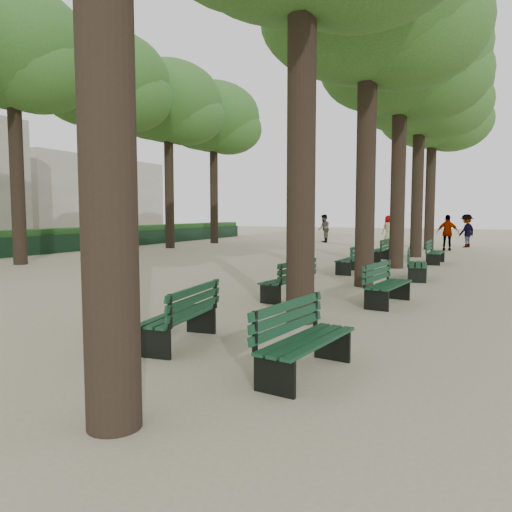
% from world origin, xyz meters
% --- Properties ---
extents(ground, '(120.00, 120.00, 0.00)m').
position_xyz_m(ground, '(0.00, 0.00, 0.00)').
color(ground, tan).
rests_on(ground, ground).
extents(tree_central_3, '(6.00, 6.00, 9.95)m').
position_xyz_m(tree_central_3, '(1.50, 13.00, 7.65)').
color(tree_central_3, '#33261C').
rests_on(tree_central_3, ground).
extents(tree_central_4, '(6.00, 6.00, 9.95)m').
position_xyz_m(tree_central_4, '(1.50, 18.00, 7.65)').
color(tree_central_4, '#33261C').
rests_on(tree_central_4, ground).
extents(tree_central_5, '(6.00, 6.00, 9.95)m').
position_xyz_m(tree_central_5, '(1.50, 23.00, 7.65)').
color(tree_central_5, '#33261C').
rests_on(tree_central_5, ground).
extents(tree_far_2, '(6.00, 6.00, 10.45)m').
position_xyz_m(tree_far_2, '(-12.00, 8.00, 8.14)').
color(tree_far_2, '#33261C').
rests_on(tree_far_2, ground).
extents(tree_far_3, '(6.00, 6.00, 10.45)m').
position_xyz_m(tree_far_3, '(-12.00, 13.00, 8.14)').
color(tree_far_3, '#33261C').
rests_on(tree_far_3, ground).
extents(tree_far_4, '(6.00, 6.00, 10.45)m').
position_xyz_m(tree_far_4, '(-12.00, 18.00, 8.14)').
color(tree_far_4, '#33261C').
rests_on(tree_far_4, ground).
extents(tree_far_5, '(6.00, 6.00, 10.45)m').
position_xyz_m(tree_far_5, '(-12.00, 23.00, 8.14)').
color(tree_far_5, '#33261C').
rests_on(tree_far_5, ground).
extents(bench_left_0, '(0.78, 1.86, 0.92)m').
position_xyz_m(bench_left_0, '(0.37, 0.75, 0.27)').
color(bench_left_0, black).
rests_on(bench_left_0, ground).
extents(bench_left_1, '(0.81, 1.86, 0.92)m').
position_xyz_m(bench_left_1, '(0.37, 5.23, 0.27)').
color(bench_left_1, black).
rests_on(bench_left_1, ground).
extents(bench_left_2, '(0.62, 1.81, 0.92)m').
position_xyz_m(bench_left_2, '(0.37, 10.83, 0.27)').
color(bench_left_2, black).
rests_on(bench_left_2, ground).
extents(bench_left_3, '(0.61, 1.81, 0.92)m').
position_xyz_m(bench_left_3, '(0.37, 15.42, 0.27)').
color(bench_left_3, black).
rests_on(bench_left_3, ground).
extents(bench_right_0, '(0.79, 1.86, 0.92)m').
position_xyz_m(bench_right_0, '(2.63, 0.20, 0.27)').
color(bench_right_0, black).
rests_on(bench_right_0, ground).
extents(bench_right_1, '(0.78, 1.86, 0.92)m').
position_xyz_m(bench_right_1, '(2.63, 5.51, 0.27)').
color(bench_right_1, black).
rests_on(bench_right_1, ground).
extents(bench_right_2, '(0.80, 1.86, 0.92)m').
position_xyz_m(bench_right_2, '(2.63, 10.11, 0.27)').
color(bench_right_2, black).
rests_on(bench_right_2, ground).
extents(bench_right_3, '(0.60, 1.81, 0.92)m').
position_xyz_m(bench_right_3, '(2.63, 15.31, 0.27)').
color(bench_right_3, black).
rests_on(bench_right_3, ground).
extents(man_with_map, '(0.66, 0.73, 1.72)m').
position_xyz_m(man_with_map, '(-0.84, 0.62, 0.86)').
color(man_with_map, black).
rests_on(man_with_map, ground).
extents(pedestrian_d, '(0.88, 0.91, 1.83)m').
position_xyz_m(pedestrian_d, '(-1.60, 27.96, 0.92)').
color(pedestrian_d, '#262628').
rests_on(pedestrian_d, ground).
extents(pedestrian_b, '(0.99, 1.26, 1.93)m').
position_xyz_m(pedestrian_b, '(3.26, 25.76, 0.96)').
color(pedestrian_b, '#262628').
rests_on(pedestrian_b, ground).
extents(pedestrian_c, '(1.14, 0.46, 1.90)m').
position_xyz_m(pedestrian_c, '(2.48, 22.63, 0.95)').
color(pedestrian_c, '#262628').
rests_on(pedestrian_c, ground).
extents(pedestrian_a, '(0.78, 0.99, 1.90)m').
position_xyz_m(pedestrian_a, '(-5.60, 26.57, 0.95)').
color(pedestrian_a, '#262628').
rests_on(pedestrian_a, ground).
extents(fence, '(0.08, 42.00, 0.90)m').
position_xyz_m(fence, '(-15.00, 11.00, 0.45)').
color(fence, black).
rests_on(fence, ground).
extents(hedge, '(1.20, 42.00, 1.20)m').
position_xyz_m(hedge, '(-15.70, 11.00, 0.60)').
color(hedge, '#184317').
rests_on(hedge, ground).
extents(building_far, '(12.00, 16.00, 7.00)m').
position_xyz_m(building_far, '(-33.00, 30.00, 3.50)').
color(building_far, '#B7B2A3').
rests_on(building_far, ground).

